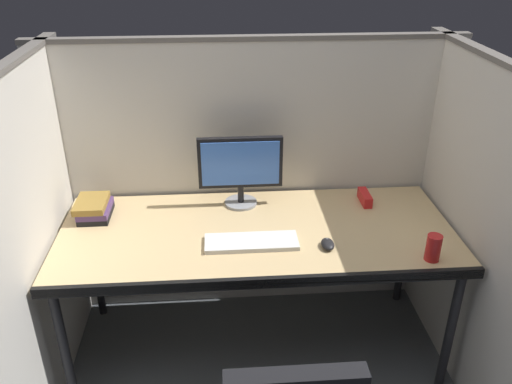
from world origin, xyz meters
name	(u,v)px	position (x,y,z in m)	size (l,w,h in m)	color
cubicle_partition_rear	(251,180)	(0.00, 0.74, 0.79)	(2.21, 0.06, 1.57)	beige
cubicle_partition_left	(38,241)	(-0.99, 0.20, 0.79)	(0.06, 1.41, 1.57)	beige
cubicle_partition_right	(467,224)	(0.99, 0.20, 0.79)	(0.06, 1.41, 1.57)	beige
desk	(257,240)	(0.00, 0.29, 0.69)	(1.90, 0.80, 0.74)	tan
monitor_center	(240,167)	(-0.06, 0.57, 0.96)	(0.43, 0.17, 0.37)	gray
keyboard_main	(251,242)	(-0.03, 0.18, 0.75)	(0.43, 0.15, 0.02)	silver
computer_mouse	(328,244)	(0.31, 0.12, 0.76)	(0.06, 0.10, 0.04)	black
soda_can	(433,248)	(0.75, -0.01, 0.80)	(0.07, 0.07, 0.12)	red
book_stack	(94,208)	(-0.81, 0.49, 0.79)	(0.16, 0.21, 0.09)	black
red_stapler	(365,198)	(0.59, 0.54, 0.77)	(0.04, 0.15, 0.06)	red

